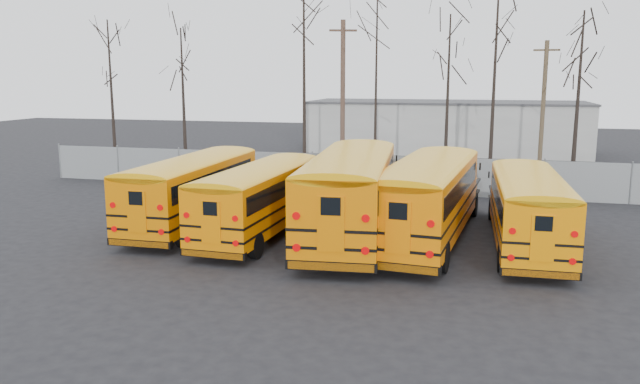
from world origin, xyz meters
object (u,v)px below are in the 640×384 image
(bus_b, at_px, (262,193))
(bus_d, at_px, (428,193))
(utility_pole_left, at_px, (343,97))
(bus_e, at_px, (528,204))
(bus_c, at_px, (351,187))
(utility_pole_right, at_px, (543,111))
(bus_a, at_px, (195,185))

(bus_b, height_order, bus_d, bus_d)
(bus_d, xyz_separation_m, utility_pole_left, (-6.60, 15.02, 3.02))
(bus_b, xyz_separation_m, bus_d, (6.37, 0.52, 0.22))
(utility_pole_left, bearing_deg, bus_d, -86.02)
(bus_b, height_order, bus_e, bus_b)
(bus_b, height_order, utility_pole_left, utility_pole_left)
(bus_e, bearing_deg, bus_b, -178.65)
(bus_c, relative_size, utility_pole_left, 1.30)
(bus_e, bearing_deg, bus_d, 178.40)
(bus_e, bearing_deg, utility_pole_left, 122.39)
(bus_b, distance_m, bus_e, 9.93)
(utility_pole_right, bearing_deg, bus_a, -132.71)
(bus_c, relative_size, bus_d, 1.07)
(bus_a, relative_size, bus_d, 0.91)
(utility_pole_left, bearing_deg, bus_a, -121.16)
(bus_c, height_order, utility_pole_left, utility_pole_left)
(bus_a, relative_size, bus_b, 1.04)
(bus_a, xyz_separation_m, utility_pole_left, (2.99, 14.78, 3.16))
(bus_a, distance_m, bus_e, 13.14)
(bus_c, xyz_separation_m, bus_e, (6.44, 0.17, -0.35))
(bus_e, bearing_deg, utility_pole_right, 82.20)
(bus_b, xyz_separation_m, bus_e, (9.92, 0.52, -0.01))
(bus_e, bearing_deg, bus_c, 179.83)
(bus_d, distance_m, bus_e, 3.56)
(bus_a, xyz_separation_m, utility_pole_right, (14.79, 15.03, 2.47))
(bus_d, bearing_deg, bus_b, -170.02)
(bus_a, bearing_deg, bus_e, -1.78)
(bus_b, xyz_separation_m, bus_c, (3.48, 0.35, 0.34))
(bus_c, bearing_deg, bus_b, -179.37)
(bus_c, bearing_deg, utility_pole_left, 98.53)
(bus_a, xyz_separation_m, bus_e, (13.14, -0.24, -0.08))
(bus_b, bearing_deg, bus_a, 168.70)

